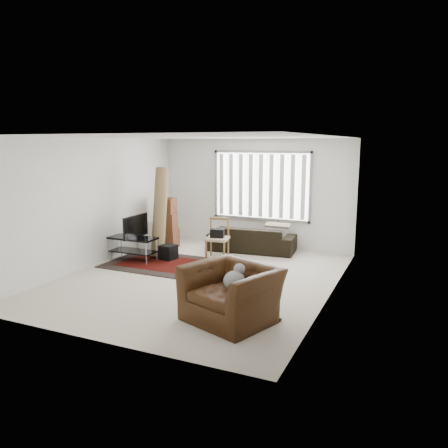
% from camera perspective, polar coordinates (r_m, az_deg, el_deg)
% --- Properties ---
extents(room, '(6.00, 6.02, 2.71)m').
position_cam_1_polar(room, '(8.65, -1.54, 5.03)').
color(room, beige).
rests_on(room, ground).
extents(persian_rug, '(2.52, 1.69, 0.02)m').
position_cam_1_polar(persian_rug, '(9.57, -7.53, -5.19)').
color(persian_rug, black).
rests_on(persian_rug, ground).
extents(tv_stand, '(1.07, 0.48, 0.54)m').
position_cam_1_polar(tv_stand, '(9.92, -11.80, -2.52)').
color(tv_stand, black).
rests_on(tv_stand, ground).
extents(tv, '(0.11, 0.87, 0.50)m').
position_cam_1_polar(tv, '(9.84, -11.88, -0.27)').
color(tv, black).
rests_on(tv, tv_stand).
extents(subwoofer, '(0.36, 0.36, 0.32)m').
position_cam_1_polar(subwoofer, '(9.88, -7.28, -3.65)').
color(subwoofer, black).
rests_on(subwoofer, persian_rug).
extents(moving_boxes, '(0.57, 0.54, 1.25)m').
position_cam_1_polar(moving_boxes, '(10.96, -7.50, -0.12)').
color(moving_boxes, '#5A321C').
rests_on(moving_boxes, ground).
extents(white_flatpack, '(0.57, 0.28, 0.71)m').
position_cam_1_polar(white_flatpack, '(10.79, -9.74, -1.58)').
color(white_flatpack, silver).
rests_on(white_flatpack, ground).
extents(rolled_rug, '(0.49, 0.87, 2.05)m').
position_cam_1_polar(rolled_rug, '(10.15, -8.37, 1.56)').
color(rolled_rug, brown).
rests_on(rolled_rug, ground).
extents(sofa, '(2.14, 1.08, 0.80)m').
position_cam_1_polar(sofa, '(10.58, 3.67, -1.45)').
color(sofa, black).
rests_on(sofa, ground).
extents(side_chair, '(0.57, 0.57, 0.91)m').
position_cam_1_polar(side_chair, '(9.89, -0.85, -1.64)').
color(side_chair, tan).
rests_on(side_chair, ground).
extents(armchair, '(1.56, 1.46, 0.93)m').
position_cam_1_polar(armchair, '(6.47, 0.95, -8.59)').
color(armchair, '#3A1E0B').
rests_on(armchair, ground).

